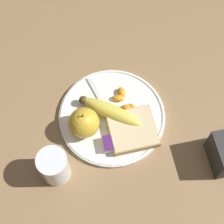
# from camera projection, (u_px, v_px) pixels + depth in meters

# --- Properties ---
(ground_plane) EXTENTS (3.00, 3.00, 0.00)m
(ground_plane) POSITION_uv_depth(u_px,v_px,m) (112.00, 118.00, 0.92)
(ground_plane) COLOR olive
(plate) EXTENTS (0.26, 0.26, 0.01)m
(plate) POSITION_uv_depth(u_px,v_px,m) (112.00, 116.00, 0.91)
(plate) COLOR white
(plate) RESTS_ON ground_plane
(juice_glass) EXTENTS (0.07, 0.07, 0.09)m
(juice_glass) POSITION_uv_depth(u_px,v_px,m) (54.00, 167.00, 0.82)
(juice_glass) COLOR silver
(juice_glass) RESTS_ON ground_plane
(apple) EXTENTS (0.07, 0.07, 0.08)m
(apple) POSITION_uv_depth(u_px,v_px,m) (84.00, 123.00, 0.86)
(apple) COLOR gold
(apple) RESTS_ON plate
(banana) EXTENTS (0.15, 0.13, 0.04)m
(banana) POSITION_uv_depth(u_px,v_px,m) (109.00, 111.00, 0.89)
(banana) COLOR #E0CC4C
(banana) RESTS_ON plate
(bread_slice) EXTENTS (0.11, 0.11, 0.02)m
(bread_slice) POSITION_uv_depth(u_px,v_px,m) (132.00, 130.00, 0.88)
(bread_slice) COLOR #AB8751
(bread_slice) RESTS_ON plate
(fork) EXTENTS (0.07, 0.19, 0.00)m
(fork) POSITION_uv_depth(u_px,v_px,m) (109.00, 114.00, 0.91)
(fork) COLOR silver
(fork) RESTS_ON plate
(jam_packet) EXTENTS (0.05, 0.04, 0.02)m
(jam_packet) POSITION_uv_depth(u_px,v_px,m) (113.00, 143.00, 0.87)
(jam_packet) COLOR white
(jam_packet) RESTS_ON plate
(orange_segment_0) EXTENTS (0.02, 0.03, 0.02)m
(orange_segment_0) POSITION_uv_depth(u_px,v_px,m) (122.00, 92.00, 0.93)
(orange_segment_0) COLOR orange
(orange_segment_0) RESTS_ON plate
(orange_segment_1) EXTENTS (0.03, 0.03, 0.02)m
(orange_segment_1) POSITION_uv_depth(u_px,v_px,m) (133.00, 108.00, 0.91)
(orange_segment_1) COLOR orange
(orange_segment_1) RESTS_ON plate
(orange_segment_2) EXTENTS (0.03, 0.03, 0.02)m
(orange_segment_2) POSITION_uv_depth(u_px,v_px,m) (118.00, 98.00, 0.92)
(orange_segment_2) COLOR orange
(orange_segment_2) RESTS_ON plate
(orange_segment_3) EXTENTS (0.04, 0.03, 0.02)m
(orange_segment_3) POSITION_uv_depth(u_px,v_px,m) (115.00, 116.00, 0.90)
(orange_segment_3) COLOR orange
(orange_segment_3) RESTS_ON plate
(orange_segment_4) EXTENTS (0.03, 0.03, 0.02)m
(orange_segment_4) POSITION_uv_depth(u_px,v_px,m) (127.00, 108.00, 0.91)
(orange_segment_4) COLOR orange
(orange_segment_4) RESTS_ON plate
(orange_segment_5) EXTENTS (0.02, 0.03, 0.02)m
(orange_segment_5) POSITION_uv_depth(u_px,v_px,m) (112.00, 112.00, 0.90)
(orange_segment_5) COLOR orange
(orange_segment_5) RESTS_ON plate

